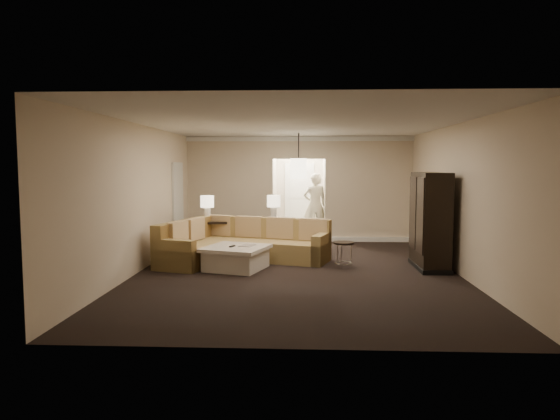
{
  "coord_description": "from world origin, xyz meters",
  "views": [
    {
      "loc": [
        0.11,
        -9.32,
        2.0
      ],
      "look_at": [
        -0.38,
        1.2,
        1.08
      ],
      "focal_mm": 32.0,
      "sensor_mm": 36.0,
      "label": 1
    }
  ],
  "objects_px": {
    "console_table": "(241,234)",
    "armoire": "(430,223)",
    "sectional_sofa": "(238,244)",
    "drink_table": "(343,249)",
    "coffee_table": "(236,257)",
    "person": "(315,202)"
  },
  "relations": [
    {
      "from": "console_table",
      "to": "drink_table",
      "type": "bearing_deg",
      "value": -42.07
    },
    {
      "from": "person",
      "to": "coffee_table",
      "type": "bearing_deg",
      "value": 64.02
    },
    {
      "from": "sectional_sofa",
      "to": "armoire",
      "type": "relative_size",
      "value": 1.88
    },
    {
      "from": "armoire",
      "to": "drink_table",
      "type": "distance_m",
      "value": 1.76
    },
    {
      "from": "console_table",
      "to": "armoire",
      "type": "bearing_deg",
      "value": -28.42
    },
    {
      "from": "sectional_sofa",
      "to": "console_table",
      "type": "xyz_separation_m",
      "value": [
        -0.05,
        0.91,
        0.09
      ]
    },
    {
      "from": "sectional_sofa",
      "to": "drink_table",
      "type": "relative_size",
      "value": 6.81
    },
    {
      "from": "sectional_sofa",
      "to": "person",
      "type": "xyz_separation_m",
      "value": [
        1.72,
        3.64,
        0.65
      ]
    },
    {
      "from": "sectional_sofa",
      "to": "armoire",
      "type": "bearing_deg",
      "value": 8.38
    },
    {
      "from": "console_table",
      "to": "drink_table",
      "type": "relative_size",
      "value": 3.86
    },
    {
      "from": "coffee_table",
      "to": "console_table",
      "type": "height_order",
      "value": "console_table"
    },
    {
      "from": "drink_table",
      "to": "person",
      "type": "relative_size",
      "value": 0.26
    },
    {
      "from": "drink_table",
      "to": "armoire",
      "type": "bearing_deg",
      "value": 1.32
    },
    {
      "from": "coffee_table",
      "to": "armoire",
      "type": "xyz_separation_m",
      "value": [
        3.78,
        0.26,
        0.67
      ]
    },
    {
      "from": "sectional_sofa",
      "to": "coffee_table",
      "type": "relative_size",
      "value": 2.52
    },
    {
      "from": "coffee_table",
      "to": "console_table",
      "type": "bearing_deg",
      "value": 94.15
    },
    {
      "from": "coffee_table",
      "to": "armoire",
      "type": "relative_size",
      "value": 0.74
    },
    {
      "from": "console_table",
      "to": "sectional_sofa",
      "type": "bearing_deg",
      "value": -94.38
    },
    {
      "from": "console_table",
      "to": "armoire",
      "type": "distance_m",
      "value": 4.21
    },
    {
      "from": "drink_table",
      "to": "person",
      "type": "distance_m",
      "value": 4.35
    },
    {
      "from": "sectional_sofa",
      "to": "person",
      "type": "height_order",
      "value": "person"
    },
    {
      "from": "drink_table",
      "to": "person",
      "type": "height_order",
      "value": "person"
    }
  ]
}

